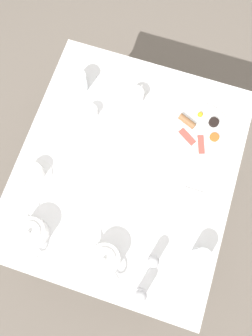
% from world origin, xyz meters
% --- Properties ---
extents(ground_plane, '(8.00, 8.00, 0.00)m').
position_xyz_m(ground_plane, '(0.00, 0.00, 0.00)').
color(ground_plane, '#70665B').
extents(table, '(0.99, 1.14, 0.78)m').
position_xyz_m(table, '(0.00, 0.00, 0.70)').
color(table, white).
rests_on(table, ground_plane).
extents(breakfast_plate, '(0.28, 0.28, 0.04)m').
position_xyz_m(breakfast_plate, '(-0.27, -0.29, 0.79)').
color(breakfast_plate, white).
rests_on(breakfast_plate, table).
extents(teapot_near, '(0.18, 0.14, 0.12)m').
position_xyz_m(teapot_near, '(-0.04, 0.41, 0.82)').
color(teapot_near, white).
rests_on(teapot_near, table).
extents(teapot_far, '(0.13, 0.19, 0.12)m').
position_xyz_m(teapot_far, '(0.29, 0.40, 0.82)').
color(teapot_far, white).
rests_on(teapot_far, table).
extents(teacup_with_saucer_left, '(0.15, 0.15, 0.07)m').
position_xyz_m(teacup_with_saucer_left, '(0.38, 0.15, 0.80)').
color(teacup_with_saucer_left, white).
rests_on(teacup_with_saucer_left, table).
extents(teacup_with_saucer_right, '(0.15, 0.15, 0.07)m').
position_xyz_m(teacup_with_saucer_right, '(0.07, -0.35, 0.81)').
color(teacup_with_saucer_right, white).
rests_on(teacup_with_saucer_right, table).
extents(water_glass_tall, '(0.08, 0.08, 0.10)m').
position_xyz_m(water_glass_tall, '(-0.42, 0.28, 0.83)').
color(water_glass_tall, white).
rests_on(water_glass_tall, table).
extents(water_glass_short, '(0.08, 0.08, 0.11)m').
position_xyz_m(water_glass_short, '(0.34, -0.33, 0.83)').
color(water_glass_short, white).
rests_on(water_glass_short, table).
extents(creamer_jug, '(0.08, 0.06, 0.05)m').
position_xyz_m(creamer_jug, '(0.24, -0.21, 0.80)').
color(creamer_jug, white).
rests_on(creamer_jug, table).
extents(pepper_grinder, '(0.05, 0.05, 0.12)m').
position_xyz_m(pepper_grinder, '(-0.23, 0.36, 0.84)').
color(pepper_grinder, '#BCBCC1').
rests_on(pepper_grinder, table).
extents(salt_grinder, '(0.05, 0.05, 0.12)m').
position_xyz_m(salt_grinder, '(-0.22, 0.49, 0.84)').
color(salt_grinder, '#BCBCC1').
rests_on(salt_grinder, table).
extents(napkin_folded, '(0.11, 0.17, 0.01)m').
position_xyz_m(napkin_folded, '(-0.33, 0.08, 0.78)').
color(napkin_folded, white).
rests_on(napkin_folded, table).
extents(fork_by_plate, '(0.18, 0.08, 0.00)m').
position_xyz_m(fork_by_plate, '(0.18, 0.13, 0.78)').
color(fork_by_plate, silver).
rests_on(fork_by_plate, table).
extents(knife_by_plate, '(0.08, 0.21, 0.00)m').
position_xyz_m(knife_by_plate, '(-0.09, -0.06, 0.78)').
color(knife_by_plate, silver).
rests_on(knife_by_plate, table).
extents(spoon_for_tea, '(0.09, 0.14, 0.00)m').
position_xyz_m(spoon_for_tea, '(0.24, -0.47, 0.78)').
color(spoon_for_tea, silver).
rests_on(spoon_for_tea, table).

